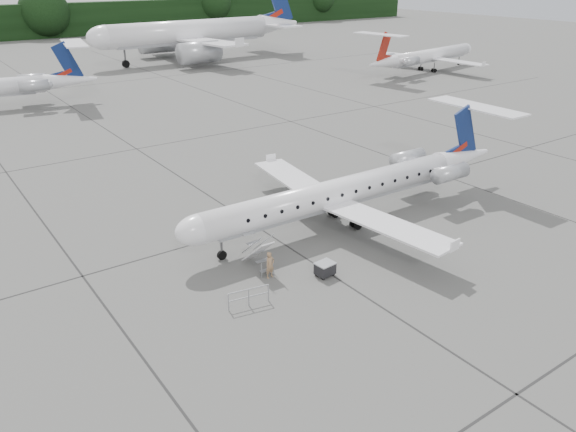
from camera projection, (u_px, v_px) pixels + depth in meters
ground at (390, 232)px, 37.27m from camera, size 320.00×320.00×0.00m
treeline at (0, 23)px, 132.71m from camera, size 260.00×4.00×8.00m
main_regional_jet at (336, 180)px, 36.84m from camera, size 25.81×18.74×6.56m
airstair at (258, 252)px, 32.35m from camera, size 0.88×2.32×2.05m
passenger at (270, 265)px, 31.46m from camera, size 0.62×0.44×1.58m
safety_railing at (249, 298)px, 28.89m from camera, size 2.18×0.48×1.00m
baggage_cart at (325, 269)px, 31.77m from camera, size 1.08×0.90×0.88m
bg_narrowbody at (189, 20)px, 102.22m from camera, size 41.50×30.52×14.56m
bg_regional_right at (432, 49)px, 93.83m from camera, size 30.17×23.81×7.18m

